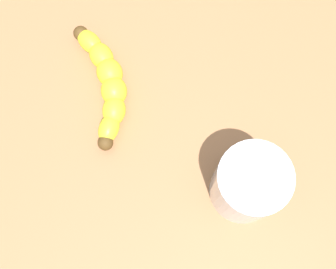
# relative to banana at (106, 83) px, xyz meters

# --- Properties ---
(wooden_tabletop) EXTENTS (1.20, 1.20, 0.03)m
(wooden_tabletop) POSITION_rel_banana_xyz_m (0.06, -0.04, -0.03)
(wooden_tabletop) COLOR #986842
(wooden_tabletop) RESTS_ON ground
(banana) EXTENTS (0.18, 0.10, 0.04)m
(banana) POSITION_rel_banana_xyz_m (0.00, 0.00, 0.00)
(banana) COLOR yellow
(banana) RESTS_ON wooden_tabletop
(smoothie_glass) EXTENTS (0.09, 0.09, 0.11)m
(smoothie_glass) POSITION_rel_banana_xyz_m (0.23, 0.06, 0.03)
(smoothie_glass) COLOR silver
(smoothie_glass) RESTS_ON wooden_tabletop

